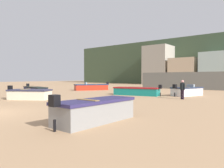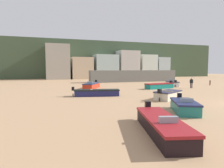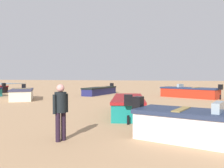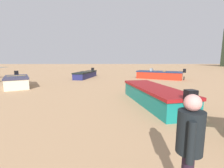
{
  "view_description": "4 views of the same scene",
  "coord_description": "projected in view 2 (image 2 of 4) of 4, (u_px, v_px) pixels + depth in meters",
  "views": [
    {
      "loc": [
        11.85,
        -4.13,
        1.84
      ],
      "look_at": [
        0.68,
        9.72,
        1.29
      ],
      "focal_mm": 33.89,
      "sensor_mm": 36.0,
      "label": 1
    },
    {
      "loc": [
        -15.91,
        -10.98,
        3.07
      ],
      "look_at": [
        -7.31,
        15.33,
        0.83
      ],
      "focal_mm": 30.36,
      "sensor_mm": 36.0,
      "label": 2
    },
    {
      "loc": [
        11.54,
        16.55,
        1.87
      ],
      "look_at": [
        -8.21,
        11.54,
        1.15
      ],
      "focal_mm": 38.56,
      "sensor_mm": 36.0,
      "label": 3
    },
    {
      "loc": [
        7.21,
        12.39,
        2.05
      ],
      "look_at": [
        -1.27,
        12.54,
        0.74
      ],
      "focal_mm": 24.77,
      "sensor_mm": 36.0,
      "label": 4
    }
  ],
  "objects": [
    {
      "name": "townhouse_far_right",
      "position": [
        160.0,
        68.0,
        66.06
      ],
      "size": [
        4.44,
        5.61,
        6.91
      ],
      "primitive_type": "cube",
      "color": "#AFC2C6",
      "rests_on": "ground"
    },
    {
      "name": "townhouse_centre_left",
      "position": [
        106.0,
        67.0,
        60.15
      ],
      "size": [
        7.11,
        6.13,
        7.4
      ],
      "primitive_type": "cube",
      "color": "#ABC4C0",
      "rests_on": "ground"
    },
    {
      "name": "boat_cream_4",
      "position": [
        168.0,
        95.0,
        19.13
      ],
      "size": [
        3.69,
        3.04,
        1.16
      ],
      "rotation": [
        0.0,
        0.0,
        5.24
      ],
      "color": "beige",
      "rests_on": "ground"
    },
    {
      "name": "headland_hill",
      "position": [
        91.0,
        61.0,
        77.61
      ],
      "size": [
        90.0,
        32.0,
        12.33
      ],
      "primitive_type": "cube",
      "color": "#3B4D35",
      "rests_on": "ground"
    },
    {
      "name": "townhouse_far_left",
      "position": [
        58.0,
        62.0,
        55.48
      ],
      "size": [
        6.61,
        6.05,
        10.1
      ],
      "primitive_type": "cube",
      "color": "#A29A8C",
      "rests_on": "ground"
    },
    {
      "name": "boat_black_7",
      "position": [
        161.0,
        125.0,
        8.96
      ],
      "size": [
        2.62,
        5.31,
        1.09
      ],
      "rotation": [
        0.0,
        0.0,
        2.89
      ],
      "color": "black",
      "rests_on": "ground"
    },
    {
      "name": "townhouse_centre",
      "position": [
        128.0,
        65.0,
        62.03
      ],
      "size": [
        6.51,
        5.34,
        8.84
      ],
      "primitive_type": "cube",
      "color": "beige",
      "rests_on": "ground"
    },
    {
      "name": "boat_navy_5",
      "position": [
        97.0,
        93.0,
        21.26
      ],
      "size": [
        5.34,
        2.21,
        1.06
      ],
      "rotation": [
        0.0,
        0.0,
        4.51
      ],
      "color": "navy",
      "rests_on": "ground"
    },
    {
      "name": "boat_teal_0",
      "position": [
        159.0,
        86.0,
        29.29
      ],
      "size": [
        5.1,
        2.26,
        1.15
      ],
      "rotation": [
        0.0,
        0.0,
        1.75
      ],
      "color": "#13766E",
      "rests_on": "ground"
    },
    {
      "name": "boat_red_1",
      "position": [
        92.0,
        86.0,
        29.48
      ],
      "size": [
        3.64,
        4.97,
        1.18
      ],
      "rotation": [
        0.0,
        0.0,
        2.64
      ],
      "color": "red",
      "rests_on": "ground"
    },
    {
      "name": "harbor_pier",
      "position": [
        134.0,
        76.0,
        44.82
      ],
      "size": [
        21.3,
        2.4,
        2.69
      ],
      "primitive_type": "cube",
      "color": "slate",
      "rests_on": "ground"
    },
    {
      "name": "boat_teal_6",
      "position": [
        184.0,
        106.0,
        13.38
      ],
      "size": [
        2.84,
        3.68,
        1.12
      ],
      "rotation": [
        0.0,
        0.0,
        2.68
      ],
      "color": "#1F746E",
      "rests_on": "ground"
    },
    {
      "name": "beach_walker_distant",
      "position": [
        191.0,
        82.0,
        29.9
      ],
      "size": [
        0.52,
        0.45,
        1.62
      ],
      "rotation": [
        0.0,
        0.0,
        5.86
      ],
      "color": "black",
      "rests_on": "ground"
    },
    {
      "name": "mooring_post_near_water",
      "position": [
        210.0,
        83.0,
        35.23
      ],
      "size": [
        0.21,
        0.21,
        0.92
      ],
      "primitive_type": "cylinder",
      "color": "#4F322B",
      "rests_on": "ground"
    },
    {
      "name": "townhouse_left",
      "position": [
        82.0,
        68.0,
        57.45
      ],
      "size": [
        6.22,
        5.3,
        6.48
      ],
      "primitive_type": "cube",
      "color": "#CAAF8E",
      "rests_on": "ground"
    },
    {
      "name": "boat_white_2",
      "position": [
        172.0,
        84.0,
        33.18
      ],
      "size": [
        2.47,
        3.75,
        1.19
      ],
      "rotation": [
        0.0,
        0.0,
        5.97
      ],
      "color": "white",
      "rests_on": "ground"
    },
    {
      "name": "townhouse_right",
      "position": [
        147.0,
        66.0,
        64.1
      ],
      "size": [
        5.64,
        5.13,
        7.67
      ],
      "primitive_type": "cube",
      "color": "silver",
      "rests_on": "ground"
    }
  ]
}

